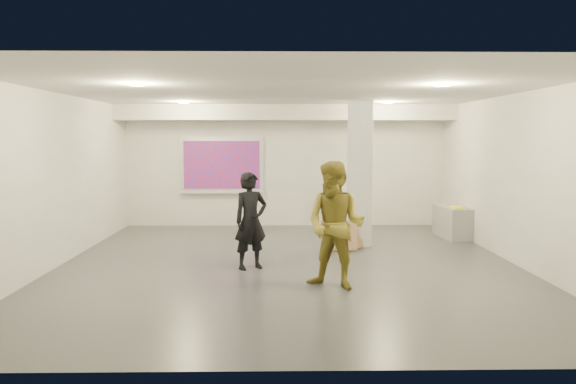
{
  "coord_description": "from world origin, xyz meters",
  "views": [
    {
      "loc": [
        -0.17,
        -9.67,
        2.22
      ],
      "look_at": [
        0.0,
        0.4,
        1.25
      ],
      "focal_mm": 35.0,
      "sensor_mm": 36.0,
      "label": 1
    }
  ],
  "objects_px": {
    "projection_screen": "(222,166)",
    "credenza": "(453,222)",
    "man": "(336,225)",
    "woman": "(251,221)",
    "column": "(360,173)"
  },
  "relations": [
    {
      "from": "projection_screen",
      "to": "credenza",
      "type": "relative_size",
      "value": 1.76
    },
    {
      "from": "projection_screen",
      "to": "man",
      "type": "bearing_deg",
      "value": -69.23
    },
    {
      "from": "woman",
      "to": "man",
      "type": "bearing_deg",
      "value": -73.48
    },
    {
      "from": "man",
      "to": "credenza",
      "type": "bearing_deg",
      "value": 81.7
    },
    {
      "from": "column",
      "to": "projection_screen",
      "type": "relative_size",
      "value": 1.43
    },
    {
      "from": "projection_screen",
      "to": "woman",
      "type": "relative_size",
      "value": 1.27
    },
    {
      "from": "credenza",
      "to": "man",
      "type": "distance_m",
      "value": 5.23
    },
    {
      "from": "projection_screen",
      "to": "woman",
      "type": "distance_m",
      "value": 4.85
    },
    {
      "from": "credenza",
      "to": "man",
      "type": "xyz_separation_m",
      "value": [
        -3.05,
        -4.2,
        0.59
      ]
    },
    {
      "from": "column",
      "to": "credenza",
      "type": "height_order",
      "value": "column"
    },
    {
      "from": "woman",
      "to": "column",
      "type": "bearing_deg",
      "value": 14.45
    },
    {
      "from": "woman",
      "to": "man",
      "type": "distance_m",
      "value": 1.83
    },
    {
      "from": "woman",
      "to": "credenza",
      "type": "bearing_deg",
      "value": 4.53
    },
    {
      "from": "column",
      "to": "man",
      "type": "xyz_separation_m",
      "value": [
        -0.83,
        -3.33,
        -0.56
      ]
    },
    {
      "from": "credenza",
      "to": "column",
      "type": "bearing_deg",
      "value": -163.09
    }
  ]
}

